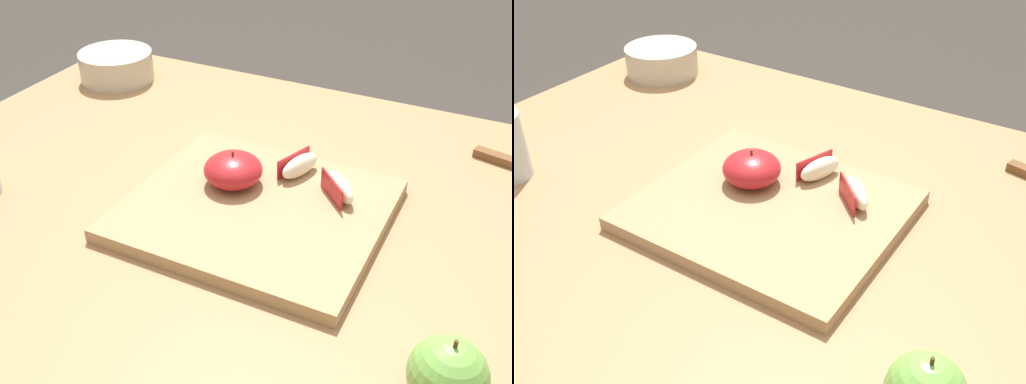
% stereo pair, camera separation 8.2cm
% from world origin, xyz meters
% --- Properties ---
extents(dining_table, '(1.15, 0.86, 0.73)m').
position_xyz_m(dining_table, '(0.00, 0.00, 0.62)').
color(dining_table, '#9E754C').
rests_on(dining_table, ground_plane).
extents(cutting_board, '(0.35, 0.31, 0.02)m').
position_xyz_m(cutting_board, '(0.04, -0.03, 0.74)').
color(cutting_board, '#A37F56').
rests_on(cutting_board, dining_table).
extents(apple_half_skin_up, '(0.09, 0.09, 0.05)m').
position_xyz_m(apple_half_skin_up, '(-0.01, 0.00, 0.77)').
color(apple_half_skin_up, '#B21E23').
rests_on(apple_half_skin_up, cutting_board).
extents(apple_wedge_middle, '(0.05, 0.08, 0.03)m').
position_xyz_m(apple_wedge_middle, '(0.07, 0.07, 0.76)').
color(apple_wedge_middle, '#F4EACC').
rests_on(apple_wedge_middle, cutting_board).
extents(apple_wedge_right, '(0.07, 0.07, 0.03)m').
position_xyz_m(apple_wedge_right, '(0.14, 0.04, 0.76)').
color(apple_wedge_right, '#F4EACC').
rests_on(apple_wedge_right, cutting_board).
extents(ceramic_fruit_bowl, '(0.15, 0.15, 0.06)m').
position_xyz_m(ceramic_fruit_bowl, '(-0.44, 0.28, 0.76)').
color(ceramic_fruit_bowl, '#BCB29E').
rests_on(ceramic_fruit_bowl, dining_table).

